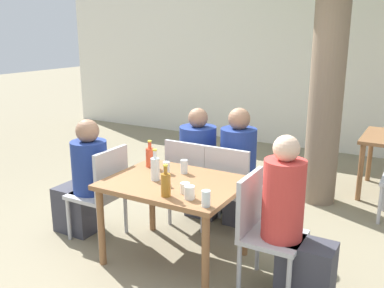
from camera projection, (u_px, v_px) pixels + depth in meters
ground_plane at (175, 259)px, 3.74m from camera, size 30.00×30.00×0.00m
cafe_building_wall at (311, 64)px, 6.90m from camera, size 10.00×0.08×2.80m
dining_table_front at (174, 192)px, 3.58m from camera, size 1.11×0.86×0.72m
patio_chair_0 at (103, 188)px, 3.99m from camera, size 0.44×0.44×0.90m
patio_chair_1 at (263, 225)px, 3.24m from camera, size 0.44×0.44×0.90m
patio_chair_2 at (191, 178)px, 4.28m from camera, size 0.44×0.44×0.90m
patio_chair_3 at (231, 185)px, 4.06m from camera, size 0.44×0.44×0.90m
person_seated_0 at (84, 184)px, 4.10m from camera, size 0.57×0.33×1.15m
person_seated_1 at (293, 228)px, 3.12m from camera, size 0.55×0.31×1.23m
person_seated_2 at (202, 169)px, 4.46m from camera, size 0.37×0.59×1.19m
person_seated_3 at (241, 174)px, 4.25m from camera, size 0.35×0.57×1.23m
amber_bottle_0 at (166, 184)px, 3.21m from camera, size 0.07×0.07×0.25m
soda_bottle_1 at (150, 157)px, 3.91m from camera, size 0.08×0.08×0.25m
water_bottle_2 at (155, 168)px, 3.56m from camera, size 0.07×0.07×0.27m
drinking_glass_0 at (166, 167)px, 3.74m from camera, size 0.06×0.06×0.10m
drinking_glass_1 at (184, 167)px, 3.74m from camera, size 0.06×0.06×0.12m
drinking_glass_2 at (185, 188)px, 3.29m from camera, size 0.08×0.08×0.08m
drinking_glass_3 at (190, 192)px, 3.18m from camera, size 0.08×0.08×0.10m
drinking_glass_4 at (206, 199)px, 3.04m from camera, size 0.06×0.06×0.12m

